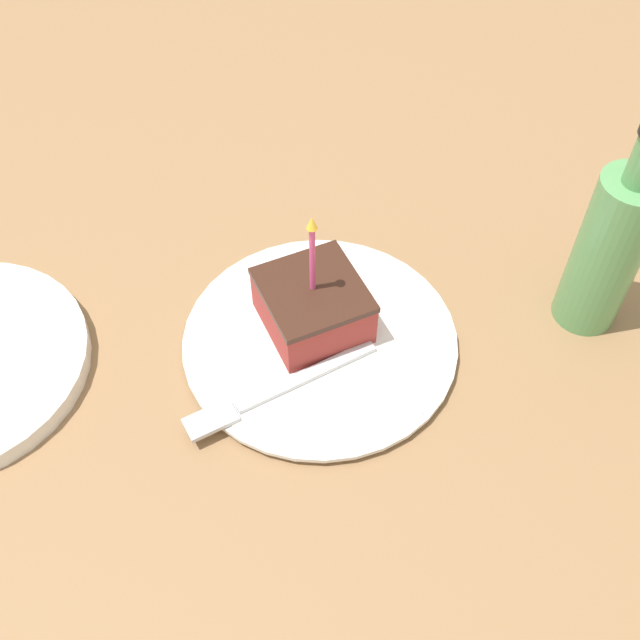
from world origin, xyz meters
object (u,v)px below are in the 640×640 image
plate (320,340)px  cake_slice (313,305)px  fork (269,393)px  bottle (610,247)px

plate → cake_slice: bearing=86.5°
cake_slice → plate: bearing=-93.5°
fork → bottle: size_ratio=0.82×
cake_slice → bottle: bottle is taller
cake_slice → fork: 0.09m
cake_slice → bottle: (0.25, -0.09, 0.05)m
cake_slice → fork: cake_slice is taller
bottle → plate: bearing=164.3°
fork → plate: bearing=30.7°
cake_slice → bottle: 0.27m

